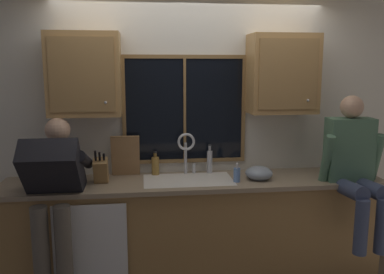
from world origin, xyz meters
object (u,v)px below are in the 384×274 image
at_px(bottle_green_glass, 210,161).
at_px(bottle_tall_clear, 155,165).
at_px(soap_dispenser, 237,175).
at_px(cutting_board, 125,156).
at_px(person_standing, 54,192).
at_px(mixing_bowl, 259,173).
at_px(knife_block, 101,171).
at_px(person_sitting_on_counter, 354,162).

xyz_separation_m(bottle_green_glass, bottle_tall_clear, (-0.52, 0.00, -0.02)).
distance_m(bottle_green_glass, bottle_tall_clear, 0.52).
bearing_deg(bottle_green_glass, soap_dispenser, -60.39).
bearing_deg(cutting_board, bottle_green_glass, 0.70).
bearing_deg(bottle_tall_clear, bottle_green_glass, -0.09).
distance_m(person_standing, mixing_bowl, 1.77).
bearing_deg(person_standing, knife_block, 40.20).
relative_size(mixing_bowl, bottle_tall_clear, 1.12).
xyz_separation_m(cutting_board, bottle_green_glass, (0.79, 0.01, -0.08)).
xyz_separation_m(soap_dispenser, bottle_tall_clear, (-0.71, 0.33, 0.02)).
bearing_deg(cutting_board, mixing_bowl, -12.34).
bearing_deg(mixing_bowl, bottle_green_glass, 146.24).
bearing_deg(bottle_green_glass, person_standing, -159.34).
distance_m(person_sitting_on_counter, cutting_board, 2.04).
distance_m(knife_block, bottle_tall_clear, 0.53).
bearing_deg(person_sitting_on_counter, mixing_bowl, 164.54).
distance_m(knife_block, mixing_bowl, 1.41).
xyz_separation_m(person_standing, knife_block, (0.34, 0.29, 0.09)).
distance_m(knife_block, cutting_board, 0.30).
bearing_deg(person_sitting_on_counter, knife_block, 172.92).
xyz_separation_m(person_standing, mixing_bowl, (1.75, 0.23, 0.03)).
distance_m(mixing_bowl, bottle_tall_clear, 0.97).
height_order(mixing_bowl, bottle_green_glass, bottle_green_glass).
bearing_deg(person_standing, cutting_board, 42.09).
height_order(person_standing, knife_block, person_standing).
relative_size(cutting_board, bottle_tall_clear, 1.77).
bearing_deg(cutting_board, person_sitting_on_counter, -13.58).
relative_size(person_sitting_on_counter, bottle_green_glass, 4.51).
height_order(cutting_board, bottle_green_glass, cutting_board).
bearing_deg(person_standing, bottle_green_glass, 20.66).
relative_size(person_standing, soap_dispenser, 8.65).
xyz_separation_m(person_sitting_on_counter, mixing_bowl, (-0.79, 0.22, -0.13)).
bearing_deg(person_sitting_on_counter, person_standing, -179.61).
xyz_separation_m(mixing_bowl, bottle_green_glass, (-0.41, 0.27, 0.06)).
distance_m(cutting_board, bottle_tall_clear, 0.29).
distance_m(mixing_bowl, bottle_green_glass, 0.49).
xyz_separation_m(knife_block, bottle_green_glass, (1.00, 0.22, 0.01)).
height_order(cutting_board, bottle_tall_clear, cutting_board).
relative_size(soap_dispenser, bottle_tall_clear, 0.79).
xyz_separation_m(person_standing, bottle_tall_clear, (0.82, 0.51, 0.07)).
distance_m(person_standing, knife_block, 0.46).
bearing_deg(mixing_bowl, person_sitting_on_counter, -15.46).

